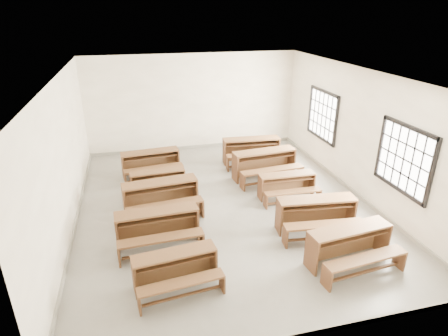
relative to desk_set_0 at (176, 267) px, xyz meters
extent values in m
plane|color=slate|center=(1.52, 2.64, -0.38)|extent=(8.50, 8.50, 0.00)
cube|color=silver|center=(1.52, 2.64, 2.79)|extent=(7.00, 8.50, 0.05)
cube|color=white|center=(1.52, 6.86, 1.22)|extent=(7.00, 0.05, 3.20)
cube|color=white|center=(1.52, -1.59, 1.22)|extent=(7.00, 0.05, 3.20)
cube|color=white|center=(-1.95, 2.64, 1.22)|extent=(0.05, 8.50, 3.20)
cube|color=white|center=(5.00, 2.64, 1.22)|extent=(0.05, 8.50, 3.20)
cube|color=gray|center=(1.52, 6.87, -0.33)|extent=(7.00, 0.04, 0.10)
cube|color=gray|center=(1.52, -1.59, -0.33)|extent=(7.00, 0.04, 0.10)
cube|color=gray|center=(-1.96, 2.64, -0.33)|extent=(0.04, 8.50, 0.10)
cube|color=gray|center=(5.00, 2.64, -0.33)|extent=(0.04, 8.50, 0.10)
cube|color=white|center=(4.99, 0.84, 1.22)|extent=(0.02, 1.50, 1.30)
cube|color=black|center=(4.97, 0.84, 1.91)|extent=(0.06, 1.62, 0.08)
cube|color=black|center=(4.97, 0.84, 0.53)|extent=(0.06, 1.62, 0.08)
cube|color=black|center=(4.97, 0.05, 1.22)|extent=(0.06, 0.08, 1.46)
cube|color=black|center=(4.97, 1.63, 1.22)|extent=(0.06, 0.08, 1.46)
cube|color=white|center=(4.99, 4.44, 1.22)|extent=(0.02, 1.50, 1.30)
cube|color=black|center=(4.97, 4.44, 1.91)|extent=(0.06, 1.62, 0.08)
cube|color=black|center=(4.97, 4.44, 0.53)|extent=(0.06, 1.62, 0.08)
cube|color=black|center=(4.97, 3.65, 1.22)|extent=(0.06, 0.08, 1.46)
cube|color=black|center=(4.97, 5.23, 1.22)|extent=(0.06, 0.08, 1.46)
cube|color=brown|center=(-0.01, 0.05, 0.26)|extent=(1.49, 0.53, 0.04)
cube|color=brown|center=(-0.02, 0.21, -0.07)|extent=(1.45, 0.21, 0.62)
cube|color=#54311D|center=(-0.71, -0.04, -0.07)|extent=(0.08, 0.37, 0.62)
cube|color=#54311D|center=(0.70, 0.13, -0.07)|extent=(0.08, 0.37, 0.62)
cube|color=#54311D|center=(0.00, 0.03, 0.13)|extent=(1.37, 0.43, 0.02)
cube|color=brown|center=(0.05, -0.40, -0.02)|extent=(1.48, 0.42, 0.04)
cube|color=#54311D|center=(-0.66, -0.48, -0.21)|extent=(0.07, 0.26, 0.35)
cube|color=#54311D|center=(0.75, -0.31, -0.21)|extent=(0.07, 0.26, 0.35)
cube|color=#54311D|center=(0.05, -0.40, -0.29)|extent=(1.35, 0.20, 0.04)
cube|color=brown|center=(-0.19, 1.41, 0.35)|extent=(1.69, 0.50, 0.04)
cube|color=brown|center=(-0.20, 1.60, -0.03)|extent=(1.67, 0.13, 0.71)
cube|color=#54311D|center=(-1.01, 1.37, -0.03)|extent=(0.06, 0.42, 0.71)
cube|color=#54311D|center=(0.62, 1.46, -0.03)|extent=(0.06, 0.42, 0.71)
cube|color=#54311D|center=(-0.19, 1.39, 0.20)|extent=(1.56, 0.39, 0.02)
cube|color=brown|center=(-0.17, 0.90, 0.04)|extent=(1.69, 0.38, 0.04)
cube|color=#54311D|center=(-0.98, 0.86, -0.18)|extent=(0.06, 0.29, 0.40)
cube|color=#54311D|center=(0.65, 0.94, -0.18)|extent=(0.06, 0.29, 0.40)
cube|color=#54311D|center=(-0.17, 0.90, -0.28)|extent=(1.55, 0.13, 0.04)
cube|color=brown|center=(-0.01, 2.72, 0.38)|extent=(1.78, 0.62, 0.04)
cube|color=brown|center=(-0.03, 2.91, -0.01)|extent=(1.74, 0.23, 0.74)
cube|color=#54311D|center=(-0.86, 2.63, -0.01)|extent=(0.09, 0.44, 0.74)
cube|color=#54311D|center=(0.84, 2.81, -0.01)|extent=(0.09, 0.44, 0.74)
cube|color=#54311D|center=(-0.01, 2.70, 0.23)|extent=(1.64, 0.49, 0.02)
cube|color=brown|center=(0.04, 2.19, 0.05)|extent=(1.77, 0.49, 0.04)
cube|color=#54311D|center=(-0.80, 2.10, -0.18)|extent=(0.08, 0.31, 0.42)
cube|color=#54311D|center=(0.89, 2.28, -0.18)|extent=(0.08, 0.31, 0.42)
cube|color=#54311D|center=(0.04, 2.19, -0.27)|extent=(1.61, 0.22, 0.04)
cube|color=brown|center=(0.00, 3.71, 0.23)|extent=(1.42, 0.45, 0.04)
cube|color=brown|center=(-0.01, 3.87, -0.08)|extent=(1.40, 0.13, 0.60)
cube|color=#54311D|center=(-0.68, 3.66, -0.08)|extent=(0.06, 0.35, 0.60)
cube|color=#54311D|center=(0.69, 3.76, -0.08)|extent=(0.06, 0.35, 0.60)
cube|color=#54311D|center=(0.00, 3.69, 0.11)|extent=(1.31, 0.35, 0.02)
cube|color=brown|center=(0.03, 3.28, -0.03)|extent=(1.42, 0.34, 0.04)
cube|color=#54311D|center=(-0.65, 3.23, -0.22)|extent=(0.05, 0.25, 0.33)
cube|color=#54311D|center=(0.72, 3.33, -0.22)|extent=(0.05, 0.25, 0.33)
cube|color=#54311D|center=(0.03, 3.28, -0.29)|extent=(1.30, 0.13, 0.04)
cube|color=brown|center=(-0.10, 4.95, 0.33)|extent=(1.67, 0.58, 0.04)
cube|color=brown|center=(-0.12, 5.13, -0.03)|extent=(1.63, 0.21, 0.70)
cube|color=#54311D|center=(-0.89, 4.86, -0.03)|extent=(0.08, 0.41, 0.70)
cube|color=#54311D|center=(0.69, 5.03, -0.03)|extent=(0.08, 0.41, 0.70)
cube|color=#54311D|center=(-0.10, 4.93, 0.19)|extent=(1.54, 0.46, 0.02)
cube|color=brown|center=(-0.05, 4.45, 0.03)|extent=(1.66, 0.46, 0.04)
cube|color=#54311D|center=(-0.84, 4.37, -0.19)|extent=(0.07, 0.29, 0.39)
cube|color=#54311D|center=(0.75, 4.53, -0.19)|extent=(0.07, 0.29, 0.39)
cube|color=#54311D|center=(-0.05, 4.45, -0.28)|extent=(1.51, 0.21, 0.04)
cube|color=brown|center=(3.27, -0.11, 0.34)|extent=(1.68, 0.59, 0.04)
cube|color=brown|center=(3.25, 0.08, -0.03)|extent=(1.64, 0.22, 0.70)
cube|color=#54311D|center=(2.47, -0.20, -0.03)|extent=(0.09, 0.41, 0.70)
cube|color=#54311D|center=(4.07, -0.02, -0.03)|extent=(0.09, 0.41, 0.70)
cube|color=#54311D|center=(3.27, -0.13, 0.19)|extent=(1.55, 0.48, 0.02)
cube|color=brown|center=(3.33, -0.61, 0.03)|extent=(1.67, 0.47, 0.04)
cube|color=#54311D|center=(2.53, -0.70, -0.19)|extent=(0.07, 0.29, 0.39)
cube|color=#54311D|center=(4.13, -0.52, -0.19)|extent=(0.07, 0.29, 0.39)
cube|color=#54311D|center=(3.33, -0.61, -0.28)|extent=(1.52, 0.22, 0.04)
cube|color=brown|center=(3.20, 1.09, 0.36)|extent=(1.73, 0.60, 0.04)
cube|color=brown|center=(3.22, 1.28, -0.02)|extent=(1.69, 0.22, 0.72)
cube|color=#54311D|center=(2.38, 1.18, -0.02)|extent=(0.09, 0.42, 0.72)
cube|color=#54311D|center=(4.02, 1.01, -0.02)|extent=(0.09, 0.42, 0.72)
cube|color=#54311D|center=(3.20, 1.07, 0.21)|extent=(1.59, 0.48, 0.02)
cube|color=brown|center=(3.14, 0.58, 0.04)|extent=(1.71, 0.47, 0.04)
cube|color=#54311D|center=(2.32, 0.67, -0.18)|extent=(0.07, 0.30, 0.40)
cube|color=#54311D|center=(3.96, 0.49, -0.18)|extent=(0.07, 0.30, 0.40)
cube|color=#54311D|center=(3.14, 0.58, -0.28)|extent=(1.56, 0.22, 0.04)
cube|color=brown|center=(3.19, 2.69, 0.25)|extent=(1.45, 0.39, 0.04)
cube|color=brown|center=(3.19, 2.85, -0.08)|extent=(1.44, 0.07, 0.61)
cube|color=#54311D|center=(2.49, 2.70, -0.08)|extent=(0.04, 0.36, 0.61)
cube|color=#54311D|center=(3.89, 2.67, -0.08)|extent=(0.04, 0.36, 0.61)
cube|color=#54311D|center=(3.19, 2.67, 0.12)|extent=(1.34, 0.30, 0.02)
cube|color=brown|center=(3.18, 2.25, -0.02)|extent=(1.45, 0.28, 0.04)
cube|color=#54311D|center=(2.48, 2.26, -0.21)|extent=(0.04, 0.25, 0.34)
cube|color=#54311D|center=(3.88, 2.23, -0.21)|extent=(0.04, 0.25, 0.34)
cube|color=#54311D|center=(3.18, 2.25, -0.29)|extent=(1.33, 0.07, 0.04)
cube|color=brown|center=(3.04, 3.99, 0.41)|extent=(1.84, 0.62, 0.05)
cube|color=brown|center=(3.02, 4.20, 0.00)|extent=(1.80, 0.22, 0.77)
cube|color=#54311D|center=(2.16, 3.91, 0.00)|extent=(0.09, 0.45, 0.77)
cube|color=#54311D|center=(3.91, 4.08, 0.00)|extent=(0.09, 0.45, 0.77)
cube|color=#54311D|center=(3.04, 3.97, 0.25)|extent=(1.70, 0.50, 0.02)
cube|color=brown|center=(3.09, 3.44, 0.07)|extent=(1.83, 0.49, 0.05)
cube|color=#54311D|center=(2.21, 3.36, -0.17)|extent=(0.07, 0.32, 0.43)
cube|color=#54311D|center=(3.97, 3.53, -0.17)|extent=(0.07, 0.32, 0.43)
cube|color=#54311D|center=(3.09, 3.44, -0.27)|extent=(1.67, 0.21, 0.05)
cube|color=brown|center=(3.04, 5.18, 0.39)|extent=(1.79, 0.56, 0.04)
cube|color=brown|center=(3.05, 5.38, -0.01)|extent=(1.76, 0.17, 0.75)
cube|color=#54311D|center=(2.18, 5.24, -0.01)|extent=(0.07, 0.44, 0.75)
cube|color=#54311D|center=(3.89, 5.12, -0.01)|extent=(0.07, 0.44, 0.75)
cube|color=#54311D|center=(3.03, 5.16, 0.23)|extent=(1.65, 0.44, 0.02)
cube|color=brown|center=(3.00, 4.64, 0.06)|extent=(1.78, 0.43, 0.04)
cube|color=#54311D|center=(2.14, 4.70, -0.17)|extent=(0.07, 0.31, 0.42)
cube|color=#54311D|center=(3.85, 4.58, -0.17)|extent=(0.07, 0.31, 0.42)
cube|color=#54311D|center=(3.00, 4.64, -0.27)|extent=(1.63, 0.17, 0.04)
camera|label=1|loc=(-0.46, -5.32, 4.14)|focal=30.00mm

